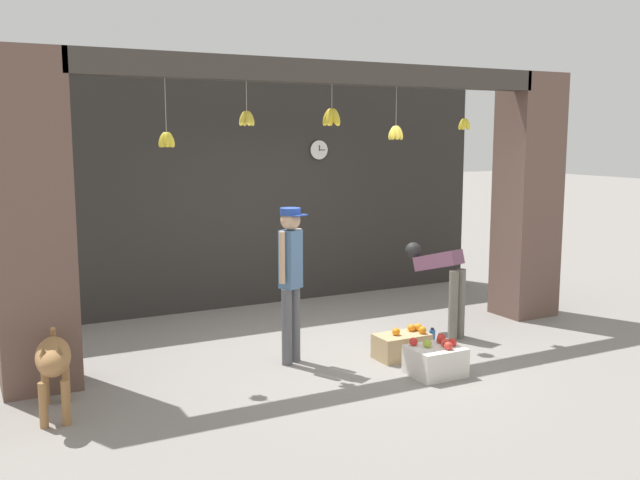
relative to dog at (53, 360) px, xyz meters
name	(u,v)px	position (x,y,z in m)	size (l,w,h in m)	color
ground_plane	(335,351)	(3.01, 0.53, -0.49)	(60.00, 60.00, 0.00)	gray
shop_back_wall	(249,193)	(3.01, 3.02, 1.09)	(7.37, 0.12, 3.16)	#2D2B28
shop_pillar_left	(32,223)	(-0.03, 0.83, 1.09)	(0.70, 0.60, 3.16)	brown
shop_pillar_right	(527,196)	(6.05, 0.83, 1.09)	(0.70, 0.60, 3.16)	brown
storefront_awning	(330,75)	(3.01, 0.65, 2.51)	(5.47, 0.27, 0.91)	#3D3833
dog	(53,360)	(0.00, 0.00, 0.00)	(0.39, 1.05, 0.73)	#9E7042
shopkeeper	(291,273)	(2.40, 0.37, 0.47)	(0.31, 0.31, 1.64)	#56565B
worker_stooping	(441,276)	(4.43, 0.50, 0.23)	(0.41, 0.81, 1.08)	#6B665B
fruit_crate_oranges	(402,345)	(3.53, -0.02, -0.35)	(0.58, 0.34, 0.34)	tan
fruit_crate_apples	(436,360)	(3.51, -0.64, -0.34)	(0.51, 0.44, 0.37)	silver
water_bottle	(432,339)	(4.01, 0.09, -0.38)	(0.07, 0.07, 0.24)	#2D60AD
wall_clock	(319,150)	(4.06, 2.95, 1.67)	(0.29, 0.03, 0.29)	black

